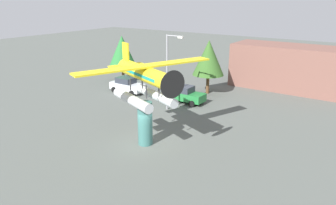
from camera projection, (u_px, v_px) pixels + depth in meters
ground_plane at (146, 144)px, 24.86m from camera, size 140.00×140.00×0.00m
display_pedestal at (145, 123)px, 24.34m from camera, size 1.10×1.10×3.32m
floatplane_monument at (145, 80)px, 23.20m from camera, size 7.18×10.05×4.00m
car_near_silver at (127, 85)px, 37.78m from camera, size 4.20×2.02×1.76m
car_mid_green at (185, 94)px, 34.27m from camera, size 4.20×2.02×1.76m
streetlight_primary at (169, 67)px, 30.97m from camera, size 1.84×0.28×7.31m
storefront_building at (292, 68)px, 38.72m from camera, size 13.70×5.36×5.17m
tree_west at (122, 51)px, 42.11m from camera, size 3.47×3.47×5.89m
tree_east at (209, 58)px, 36.41m from camera, size 3.52×3.52×6.09m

